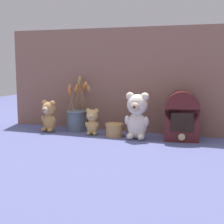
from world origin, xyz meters
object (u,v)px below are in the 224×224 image
(teddy_bear_small, at_px, (92,121))
(vintage_radio, at_px, (182,116))
(teddy_bear_medium, at_px, (49,115))
(teddy_bear_large, at_px, (137,115))
(flower_vase, at_px, (77,116))
(decorative_tin_tall, at_px, (114,130))

(teddy_bear_small, height_order, vintage_radio, vintage_radio)
(teddy_bear_medium, bearing_deg, teddy_bear_large, -1.15)
(teddy_bear_small, height_order, flower_vase, flower_vase)
(teddy_bear_large, height_order, teddy_bear_medium, teddy_bear_large)
(teddy_bear_large, xyz_separation_m, vintage_radio, (0.23, 0.05, -0.00))
(teddy_bear_large, distance_m, flower_vase, 0.42)
(teddy_bear_medium, xyz_separation_m, flower_vase, (0.14, 0.08, -0.01))
(teddy_bear_medium, bearing_deg, vintage_radio, 3.16)
(teddy_bear_large, xyz_separation_m, decorative_tin_tall, (-0.14, 0.01, -0.09))
(vintage_radio, relative_size, decorative_tin_tall, 2.64)
(decorative_tin_tall, bearing_deg, teddy_bear_small, 178.98)
(teddy_bear_medium, bearing_deg, decorative_tin_tall, 0.22)
(teddy_bear_large, relative_size, flower_vase, 0.76)
(teddy_bear_large, height_order, decorative_tin_tall, teddy_bear_large)
(teddy_bear_medium, distance_m, decorative_tin_tall, 0.42)
(flower_vase, relative_size, decorative_tin_tall, 3.33)
(teddy_bear_small, bearing_deg, vintage_radio, 4.46)
(teddy_bear_small, height_order, decorative_tin_tall, teddy_bear_small)
(teddy_bear_small, bearing_deg, teddy_bear_large, -3.18)
(teddy_bear_medium, xyz_separation_m, teddy_bear_small, (0.28, 0.00, -0.02))
(teddy_bear_small, xyz_separation_m, decorative_tin_tall, (0.13, -0.00, -0.04))
(teddy_bear_large, relative_size, teddy_bear_medium, 1.34)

